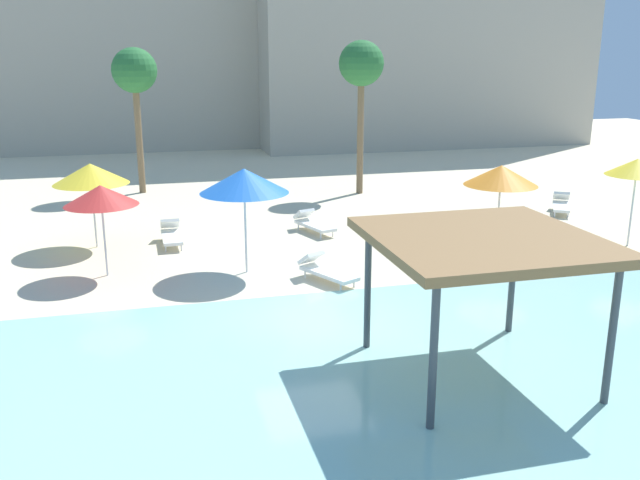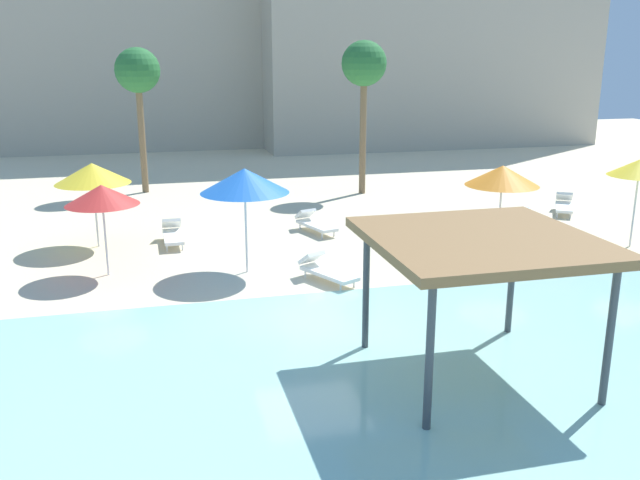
# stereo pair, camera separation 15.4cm
# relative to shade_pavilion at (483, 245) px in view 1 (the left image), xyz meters

# --- Properties ---
(ground_plane) EXTENTS (80.00, 80.00, 0.00)m
(ground_plane) POSITION_rel_shade_pavilion_xyz_m (-2.34, 3.65, -2.61)
(ground_plane) COLOR beige
(lagoon_water) EXTENTS (44.00, 13.50, 0.04)m
(lagoon_water) POSITION_rel_shade_pavilion_xyz_m (-2.34, -1.60, -2.59)
(lagoon_water) COLOR #99D1C6
(lagoon_water) RESTS_ON ground
(shade_pavilion) EXTENTS (4.03, 4.03, 2.79)m
(shade_pavilion) POSITION_rel_shade_pavilion_xyz_m (0.00, 0.00, 0.00)
(shade_pavilion) COLOR #42474C
(shade_pavilion) RESTS_ON ground
(beach_umbrella_red_0) EXTENTS (2.00, 2.00, 2.56)m
(beach_umbrella_red_0) POSITION_rel_shade_pavilion_xyz_m (-7.13, 8.11, -0.33)
(beach_umbrella_red_0) COLOR silver
(beach_umbrella_red_0) RESTS_ON ground
(beach_umbrella_blue_1) EXTENTS (2.46, 2.46, 2.96)m
(beach_umbrella_blue_1) POSITION_rel_shade_pavilion_xyz_m (-3.32, 7.42, 0.01)
(beach_umbrella_blue_1) COLOR silver
(beach_umbrella_blue_1) RESTS_ON ground
(beach_umbrella_yellow_2) EXTENTS (2.33, 2.33, 2.69)m
(beach_umbrella_yellow_2) POSITION_rel_shade_pavilion_xyz_m (-7.57, 11.17, -0.24)
(beach_umbrella_yellow_2) COLOR silver
(beach_umbrella_yellow_2) RESTS_ON ground
(beach_umbrella_orange_4) EXTENTS (2.23, 2.23, 2.73)m
(beach_umbrella_orange_4) POSITION_rel_shade_pavilion_xyz_m (4.49, 7.42, -0.19)
(beach_umbrella_orange_4) COLOR silver
(beach_umbrella_orange_4) RESTS_ON ground
(beach_umbrella_yellow_5) EXTENTS (1.90, 1.90, 2.81)m
(beach_umbrella_yellow_5) POSITION_rel_shade_pavilion_xyz_m (8.96, 7.02, -0.06)
(beach_umbrella_yellow_5) COLOR silver
(beach_umbrella_yellow_5) RESTS_ON ground
(lounge_chair_0) EXTENTS (1.38, 1.96, 0.74)m
(lounge_chair_0) POSITION_rel_shade_pavilion_xyz_m (-1.39, 6.08, -2.28)
(lounge_chair_0) COLOR white
(lounge_chair_0) RESTS_ON ground
(lounge_chair_1) EXTENTS (1.16, 1.99, 0.74)m
(lounge_chair_1) POSITION_rel_shade_pavilion_xyz_m (-0.44, 11.23, -2.28)
(lounge_chair_1) COLOR white
(lounge_chair_1) RESTS_ON ground
(lounge_chair_2) EXTENTS (0.63, 1.90, 0.74)m
(lounge_chair_2) POSITION_rel_shade_pavilion_xyz_m (-5.23, 10.93, -2.28)
(lounge_chair_2) COLOR white
(lounge_chair_2) RESTS_ON ground
(lounge_chair_3) EXTENTS (1.52, 1.93, 0.74)m
(lounge_chair_3) POSITION_rel_shade_pavilion_xyz_m (9.58, 11.67, -2.28)
(lounge_chair_3) COLOR white
(lounge_chair_3) RESTS_ON ground
(lounge_chair_4) EXTENTS (1.49, 1.93, 0.74)m
(lounge_chair_4) POSITION_rel_shade_pavilion_xyz_m (7.02, 9.58, -2.28)
(lounge_chair_4) COLOR white
(lounge_chair_4) RESTS_ON ground
(palm_tree_0) EXTENTS (1.90, 1.90, 6.49)m
(palm_tree_0) POSITION_rel_shade_pavilion_xyz_m (3.18, 17.21, 2.76)
(palm_tree_0) COLOR brown
(palm_tree_0) RESTS_ON ground
(palm_tree_1) EXTENTS (1.90, 1.90, 6.20)m
(palm_tree_1) POSITION_rel_shade_pavilion_xyz_m (-6.05, 19.75, 2.49)
(palm_tree_1) COLOR brown
(palm_tree_1) RESTS_ON ground
(hotel_block_1) EXTENTS (21.67, 11.67, 18.06)m
(hotel_block_1) POSITION_rel_shade_pavilion_xyz_m (12.20, 34.50, 6.42)
(hotel_block_1) COLOR #B2A893
(hotel_block_1) RESTS_ON ground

